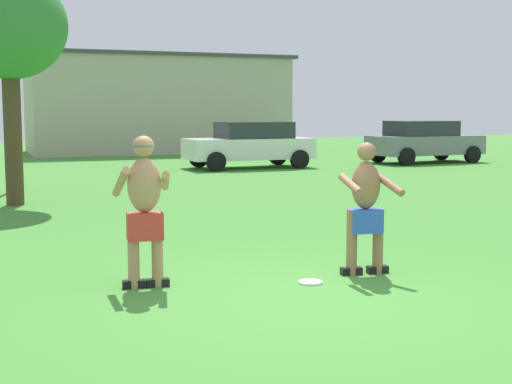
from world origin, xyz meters
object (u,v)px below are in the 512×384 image
(lamp_post, at_px, (5,49))
(tree_right_field, at_px, (9,28))
(car_white_near_post, at_px, (250,144))
(car_gray_far_end, at_px, (424,141))
(frisbee, at_px, (310,282))
(player_in_blue, at_px, (366,206))
(player_with_cap, at_px, (145,204))

(lamp_post, xyz_separation_m, tree_right_field, (-0.03, -2.48, 0.22))
(car_white_near_post, distance_m, car_gray_far_end, 7.00)
(frisbee, bearing_deg, car_white_near_post, 71.35)
(car_white_near_post, bearing_deg, car_gray_far_end, -0.82)
(player_in_blue, distance_m, car_white_near_post, 16.22)
(player_with_cap, xyz_separation_m, tree_right_field, (-0.95, 8.03, 2.70))
(car_gray_far_end, relative_size, tree_right_field, 0.91)
(player_with_cap, bearing_deg, lamp_post, 95.02)
(car_gray_far_end, height_order, tree_right_field, tree_right_field)
(frisbee, height_order, car_gray_far_end, car_gray_far_end)
(player_in_blue, xyz_separation_m, tree_right_field, (-3.59, 8.36, 2.81))
(player_in_blue, bearing_deg, car_white_near_post, 73.90)
(player_with_cap, relative_size, tree_right_field, 0.36)
(car_gray_far_end, bearing_deg, car_white_near_post, 179.18)
(car_gray_far_end, xyz_separation_m, tree_right_field, (-15.09, -7.13, 2.83))
(car_white_near_post, relative_size, lamp_post, 0.78)
(player_in_blue, distance_m, tree_right_field, 9.52)
(player_with_cap, xyz_separation_m, frisbee, (1.81, -0.52, -0.94))
(player_in_blue, bearing_deg, player_with_cap, 172.86)
(player_in_blue, bearing_deg, car_gray_far_end, 53.41)
(player_with_cap, bearing_deg, frisbee, -16.01)
(lamp_post, height_order, tree_right_field, lamp_post)
(player_with_cap, bearing_deg, player_in_blue, -7.14)
(frisbee, relative_size, car_gray_far_end, 0.06)
(player_in_blue, bearing_deg, frisbee, -167.07)
(tree_right_field, bearing_deg, car_white_near_post, 41.78)
(frisbee, relative_size, lamp_post, 0.05)
(player_with_cap, relative_size, player_in_blue, 1.07)
(car_gray_far_end, height_order, lamp_post, lamp_post)
(player_in_blue, bearing_deg, tree_right_field, 113.26)
(car_gray_far_end, relative_size, lamp_post, 0.79)
(frisbee, distance_m, car_gray_far_end, 19.96)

